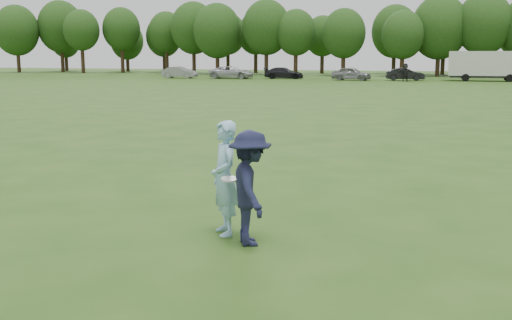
% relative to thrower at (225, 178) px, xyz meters
% --- Properties ---
extents(ground, '(200.00, 200.00, 0.00)m').
position_rel_thrower_xyz_m(ground, '(-0.32, -0.67, -0.93)').
color(ground, '#264B15').
rests_on(ground, ground).
extents(thrower, '(0.76, 0.81, 1.85)m').
position_rel_thrower_xyz_m(thrower, '(0.00, 0.00, 0.00)').
color(thrower, '#94C8E5').
rests_on(thrower, ground).
extents(defender, '(1.12, 1.32, 1.77)m').
position_rel_thrower_xyz_m(defender, '(0.55, -0.37, -0.04)').
color(defender, '#191C37').
rests_on(defender, ground).
extents(player_far_d, '(1.85, 0.86, 1.92)m').
position_rel_thrower_xyz_m(player_far_d, '(-0.58, 57.15, 0.03)').
color(player_far_d, black).
rests_on(player_far_d, ground).
extents(car_b, '(4.29, 1.62, 1.40)m').
position_rel_thrower_xyz_m(car_b, '(-27.25, 58.28, -0.23)').
color(car_b, gray).
rests_on(car_b, ground).
extents(car_c, '(5.42, 2.73, 1.47)m').
position_rel_thrower_xyz_m(car_c, '(-20.77, 58.89, -0.19)').
color(car_c, '#B1B0B5').
rests_on(car_c, ground).
extents(car_d, '(4.77, 2.34, 1.34)m').
position_rel_thrower_xyz_m(car_d, '(-14.74, 60.31, -0.26)').
color(car_d, black).
rests_on(car_d, ground).
extents(car_e, '(4.51, 2.22, 1.48)m').
position_rel_thrower_xyz_m(car_e, '(-6.48, 58.38, -0.19)').
color(car_e, gray).
rests_on(car_e, ground).
extents(car_f, '(4.34, 1.99, 1.38)m').
position_rel_thrower_xyz_m(car_f, '(-0.74, 59.46, -0.24)').
color(car_f, black).
rests_on(car_f, ground).
extents(disc_in_play, '(0.29, 0.29, 0.07)m').
position_rel_thrower_xyz_m(disc_in_play, '(0.21, -0.33, 0.07)').
color(disc_in_play, white).
rests_on(disc_in_play, ground).
extents(cargo_trailer, '(9.00, 2.75, 3.20)m').
position_rel_thrower_xyz_m(cargo_trailer, '(7.77, 60.65, 0.85)').
color(cargo_trailer, silver).
rests_on(cargo_trailer, ground).
extents(treeline, '(130.35, 18.39, 11.74)m').
position_rel_thrower_xyz_m(treeline, '(2.49, 76.23, 5.33)').
color(treeline, '#332114').
rests_on(treeline, ground).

